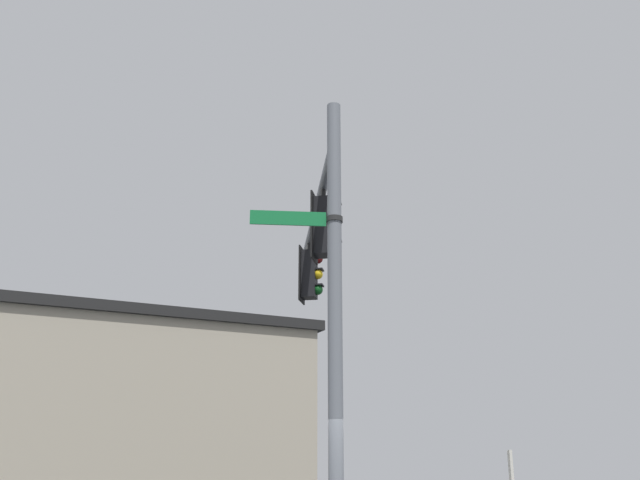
# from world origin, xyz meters

# --- Properties ---
(signal_pole) EXTENTS (0.21, 0.21, 7.39)m
(signal_pole) POSITION_xyz_m (0.00, 0.00, 3.70)
(signal_pole) COLOR slate
(signal_pole) RESTS_ON ground
(mast_arm) EXTENTS (5.63, 1.76, 0.16)m
(mast_arm) POSITION_xyz_m (-2.79, -0.80, 6.69)
(mast_arm) COLOR slate
(traffic_light_nearest_pole) EXTENTS (0.54, 0.49, 1.31)m
(traffic_light_nearest_pole) POSITION_xyz_m (-1.60, -0.44, 5.91)
(traffic_light_nearest_pole) COLOR black
(traffic_light_mid_inner) EXTENTS (0.54, 0.49, 1.31)m
(traffic_light_mid_inner) POSITION_xyz_m (-4.66, -1.32, 5.91)
(traffic_light_mid_inner) COLOR black
(street_name_sign) EXTENTS (0.50, 1.36, 0.22)m
(street_name_sign) POSITION_xyz_m (0.12, -0.41, 5.45)
(street_name_sign) COLOR #147238
(storefront_building) EXTENTS (12.39, 12.64, 6.26)m
(storefront_building) POSITION_xyz_m (-11.71, -8.54, 3.14)
(storefront_building) COLOR #A89E89
(storefront_building) RESTS_ON ground
(tree_by_storefront) EXTENTS (3.37, 3.37, 6.39)m
(tree_by_storefront) POSITION_xyz_m (-12.09, -7.78, 4.66)
(tree_by_storefront) COLOR #4C3823
(tree_by_storefront) RESTS_ON ground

